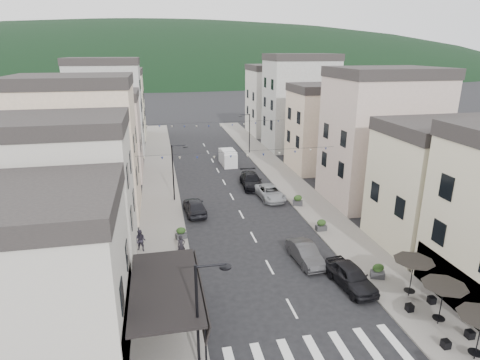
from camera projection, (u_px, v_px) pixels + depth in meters
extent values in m
cube|color=slate|center=(160.00, 183.00, 47.26)|extent=(4.00, 76.00, 0.12)
cube|color=slate|center=(282.00, 175.00, 50.16)|extent=(4.00, 76.00, 0.12)
ellipsoid|color=black|center=(164.00, 70.00, 298.13)|extent=(640.00, 360.00, 70.00)
cube|color=black|center=(165.00, 286.00, 21.16)|extent=(3.60, 7.50, 0.15)
cube|color=black|center=(199.00, 290.00, 21.66)|extent=(0.34, 7.50, 0.99)
cylinder|color=black|center=(206.00, 353.00, 18.73)|extent=(0.10, 0.10, 3.20)
cylinder|color=black|center=(192.00, 275.00, 25.24)|extent=(0.10, 0.10, 3.20)
cube|color=beige|center=(57.00, 203.00, 27.62)|extent=(10.00, 7.00, 10.00)
cube|color=#262323|center=(45.00, 124.00, 25.91)|extent=(10.20, 7.14, 1.00)
cube|color=#C9B497|center=(80.00, 154.00, 36.62)|extent=(10.00, 8.00, 12.00)
cube|color=#262323|center=(70.00, 81.00, 34.60)|extent=(10.20, 8.16, 1.00)
cube|color=#B39D91|center=(98.00, 140.00, 48.17)|extent=(10.00, 8.00, 9.50)
cube|color=#262323|center=(93.00, 95.00, 46.54)|extent=(10.20, 8.16, 1.00)
cube|color=#989793|center=(107.00, 111.00, 58.80)|extent=(10.00, 7.00, 13.00)
cube|color=#262323|center=(102.00, 61.00, 56.62)|extent=(10.20, 7.14, 1.00)
cube|color=beige|center=(115.00, 107.00, 70.28)|extent=(10.00, 9.00, 11.00)
cube|color=#262323|center=(111.00, 71.00, 68.41)|extent=(10.20, 9.18, 1.00)
cube|color=beige|center=(445.00, 191.00, 31.52)|extent=(10.00, 7.00, 9.00)
cube|color=#262323|center=(456.00, 128.00, 29.97)|extent=(10.20, 7.14, 1.00)
cube|color=#B39D91|center=(380.00, 142.00, 40.28)|extent=(10.00, 8.00, 12.50)
cube|color=#262323|center=(388.00, 72.00, 38.18)|extent=(10.20, 8.16, 1.00)
cube|color=#C9B497|center=(330.00, 131.00, 51.84)|extent=(10.00, 7.00, 10.00)
cube|color=#262323|center=(333.00, 88.00, 50.13)|extent=(10.20, 7.14, 1.00)
cube|color=#989793|center=(299.00, 106.00, 62.46)|extent=(10.00, 8.00, 13.50)
cube|color=#262323|center=(301.00, 57.00, 60.21)|extent=(10.20, 8.16, 1.00)
cube|color=beige|center=(277.00, 102.00, 73.94)|extent=(10.00, 9.00, 11.50)
cube|color=#262323|center=(278.00, 67.00, 72.00)|extent=(10.20, 9.18, 1.00)
cylinder|color=black|center=(478.00, 340.00, 20.04)|extent=(0.06, 0.06, 2.30)
cylinder|color=black|center=(475.00, 353.00, 20.29)|extent=(0.70, 0.70, 0.04)
cylinder|color=black|center=(441.00, 306.00, 22.65)|extent=(0.06, 0.06, 2.30)
cone|color=black|center=(444.00, 290.00, 22.31)|extent=(2.50, 2.50, 0.55)
cylinder|color=black|center=(439.00, 318.00, 22.89)|extent=(0.70, 0.70, 0.04)
cylinder|color=black|center=(411.00, 280.00, 25.26)|extent=(0.06, 0.06, 2.30)
cone|color=black|center=(413.00, 264.00, 24.91)|extent=(2.50, 2.50, 0.55)
cylinder|color=black|center=(409.00, 291.00, 25.50)|extent=(0.70, 0.70, 0.04)
cylinder|color=black|center=(198.00, 322.00, 18.70)|extent=(0.14, 0.14, 6.00)
cylinder|color=black|center=(211.00, 265.00, 17.94)|extent=(1.40, 0.10, 0.10)
cylinder|color=black|center=(225.00, 267.00, 18.11)|extent=(0.56, 0.56, 0.08)
cylinder|color=black|center=(173.00, 173.00, 41.04)|extent=(0.14, 0.14, 6.00)
cylinder|color=black|center=(179.00, 145.00, 40.27)|extent=(1.40, 0.10, 0.10)
cylinder|color=black|center=(185.00, 147.00, 40.44)|extent=(0.56, 0.56, 0.08)
cylinder|color=black|center=(249.00, 134.00, 60.14)|extent=(0.14, 0.14, 6.00)
cylinder|color=black|center=(245.00, 115.00, 59.11)|extent=(1.40, 0.10, 0.10)
cylinder|color=black|center=(241.00, 116.00, 59.03)|extent=(0.56, 0.56, 0.08)
cylinder|color=gray|center=(199.00, 315.00, 23.30)|extent=(0.26, 0.26, 0.60)
cylinder|color=gray|center=(194.00, 286.00, 26.10)|extent=(0.26, 0.26, 0.60)
cylinder|color=gray|center=(362.00, 275.00, 27.37)|extent=(0.26, 0.26, 0.60)
cylinder|color=black|center=(239.00, 151.00, 37.56)|extent=(19.00, 0.02, 0.02)
cone|color=beige|center=(144.00, 158.00, 35.93)|extent=(0.28, 0.28, 0.24)
cone|color=navy|center=(162.00, 158.00, 36.27)|extent=(0.28, 0.28, 0.24)
cone|color=beige|center=(180.00, 158.00, 36.60)|extent=(0.28, 0.28, 0.24)
cone|color=navy|center=(197.00, 158.00, 36.92)|extent=(0.28, 0.28, 0.24)
cone|color=beige|center=(214.00, 157.00, 37.24)|extent=(0.28, 0.28, 0.24)
cone|color=navy|center=(231.00, 157.00, 37.56)|extent=(0.28, 0.28, 0.24)
cone|color=beige|center=(247.00, 156.00, 37.86)|extent=(0.28, 0.28, 0.24)
cone|color=navy|center=(264.00, 155.00, 38.16)|extent=(0.28, 0.28, 0.24)
cone|color=beige|center=(280.00, 154.00, 38.45)|extent=(0.28, 0.28, 0.24)
cone|color=navy|center=(295.00, 152.00, 38.74)|extent=(0.28, 0.28, 0.24)
cone|color=beige|center=(311.00, 150.00, 39.02)|extent=(0.28, 0.28, 0.24)
cone|color=navy|center=(326.00, 149.00, 39.30)|extent=(0.28, 0.28, 0.24)
cylinder|color=black|center=(215.00, 122.00, 52.45)|extent=(19.00, 0.02, 0.02)
cone|color=beige|center=(147.00, 126.00, 50.82)|extent=(0.28, 0.28, 0.24)
cone|color=navy|center=(159.00, 126.00, 51.16)|extent=(0.28, 0.28, 0.24)
cone|color=beige|center=(172.00, 127.00, 51.49)|extent=(0.28, 0.28, 0.24)
cone|color=navy|center=(184.00, 127.00, 51.81)|extent=(0.28, 0.28, 0.24)
cone|color=beige|center=(197.00, 126.00, 52.13)|extent=(0.28, 0.28, 0.24)
cone|color=navy|center=(209.00, 126.00, 52.45)|extent=(0.28, 0.28, 0.24)
cone|color=beige|center=(221.00, 126.00, 52.75)|extent=(0.28, 0.28, 0.24)
cone|color=navy|center=(232.00, 125.00, 53.05)|extent=(0.28, 0.28, 0.24)
cone|color=beige|center=(244.00, 124.00, 53.34)|extent=(0.28, 0.28, 0.24)
cone|color=navy|center=(256.00, 123.00, 53.63)|extent=(0.28, 0.28, 0.24)
cone|color=beige|center=(267.00, 122.00, 53.91)|extent=(0.28, 0.28, 0.24)
cone|color=navy|center=(278.00, 121.00, 54.19)|extent=(0.28, 0.28, 0.24)
imported|color=black|center=(351.00, 276.00, 26.60)|extent=(2.35, 4.72, 1.54)
imported|color=#323234|center=(305.00, 253.00, 29.69)|extent=(1.79, 4.37, 1.41)
imported|color=#919499|center=(270.00, 193.00, 42.33)|extent=(2.62, 5.11, 1.38)
imported|color=black|center=(251.00, 181.00, 45.93)|extent=(2.46, 5.48, 1.56)
imported|color=black|center=(195.00, 206.00, 38.41)|extent=(2.16, 4.67, 1.55)
cube|color=silver|center=(228.00, 158.00, 54.86)|extent=(1.89, 4.54, 1.88)
cube|color=silver|center=(229.00, 152.00, 54.03)|extent=(1.81, 3.04, 0.47)
cylinder|color=black|center=(225.00, 166.00, 53.32)|extent=(0.25, 0.66, 0.66)
cylinder|color=black|center=(236.00, 165.00, 53.64)|extent=(0.25, 0.66, 0.66)
cylinder|color=black|center=(220.00, 159.00, 56.45)|extent=(0.25, 0.66, 0.66)
cylinder|color=black|center=(231.00, 159.00, 56.77)|extent=(0.25, 0.66, 0.66)
imported|color=black|center=(181.00, 246.00, 30.26)|extent=(0.71, 0.57, 1.71)
imported|color=#23202A|center=(141.00, 241.00, 31.02)|extent=(1.05, 0.95, 1.76)
cube|color=#28282B|center=(156.00, 271.00, 28.03)|extent=(1.08, 0.71, 0.50)
ellipsoid|color=black|center=(156.00, 264.00, 27.86)|extent=(0.88, 0.56, 0.64)
cube|color=#303033|center=(181.00, 236.00, 33.29)|extent=(0.99, 0.73, 0.44)
ellipsoid|color=black|center=(181.00, 231.00, 33.14)|extent=(0.78, 0.50, 0.57)
cube|color=#2F2F31|center=(377.00, 275.00, 27.56)|extent=(1.07, 0.85, 0.47)
ellipsoid|color=black|center=(378.00, 268.00, 27.40)|extent=(0.83, 0.53, 0.60)
cube|color=#2F2F31|center=(321.00, 228.00, 34.76)|extent=(0.94, 0.55, 0.46)
ellipsoid|color=black|center=(321.00, 223.00, 34.61)|extent=(0.81, 0.52, 0.59)
cube|color=#2F2F31|center=(298.00, 203.00, 40.37)|extent=(1.11, 0.88, 0.49)
ellipsoid|color=black|center=(298.00, 198.00, 40.20)|extent=(0.86, 0.55, 0.62)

